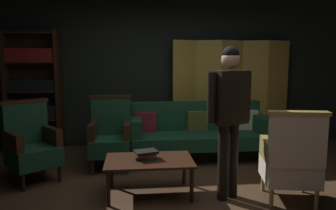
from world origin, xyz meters
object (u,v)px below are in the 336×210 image
folding_screen (232,91)px  book_black_cloth (146,152)px  armchair_wing_right (111,135)px  bookshelf (33,88)px  armchair_gilt_accent (291,159)px  velvet_couch (198,130)px  standing_figure (229,109)px  armchair_wing_left (31,143)px  coffee_table (149,163)px  book_green_cloth (146,157)px  potted_plant (122,122)px  book_red_leather (146,154)px

folding_screen → book_black_cloth: size_ratio=8.67×
armchair_wing_right → bookshelf: bearing=141.2°
armchair_gilt_accent → velvet_couch: bearing=111.4°
armchair_gilt_accent → standing_figure: size_ratio=0.61×
bookshelf → armchair_wing_left: bookshelf is taller
coffee_table → standing_figure: 1.11m
armchair_gilt_accent → armchair_wing_left: size_ratio=1.00×
bookshelf → armchair_wing_right: bookshelf is taller
bookshelf → standing_figure: bookshelf is taller
armchair_wing_right → book_green_cloth: armchair_wing_right is taller
standing_figure → potted_plant: (-1.24, 1.96, -0.49)m
bookshelf → standing_figure: 3.56m
coffee_table → potted_plant: (-0.36, 1.77, 0.16)m
bookshelf → potted_plant: 1.62m
book_red_leather → folding_screen: bearing=52.1°
bookshelf → potted_plant: bearing=-12.6°
coffee_table → potted_plant: potted_plant is taller
book_black_cloth → armchair_gilt_accent: bearing=-14.0°
armchair_wing_right → book_black_cloth: (0.47, -1.00, 0.02)m
armchair_gilt_accent → armchair_wing_right: (-2.03, 1.39, 0.00)m
bookshelf → book_black_cloth: bookshelf is taller
velvet_couch → book_red_leather: bearing=-123.1°
armchair_gilt_accent → potted_plant: (-1.89, 2.14, 0.04)m
bookshelf → velvet_couch: size_ratio=0.97×
armchair_wing_right → potted_plant: 0.77m
velvet_couch → book_red_leather: velvet_couch is taller
armchair_wing_right → folding_screen: bearing=27.8°
armchair_wing_left → potted_plant: armchair_wing_left is taller
armchair_wing_left → armchair_wing_right: size_ratio=1.00×
velvet_couch → book_green_cloth: size_ratio=9.98×
armchair_gilt_accent → book_green_cloth: bearing=166.0°
velvet_couch → book_green_cloth: 1.61m
book_green_cloth → standing_figure: bearing=-12.8°
book_green_cloth → book_black_cloth: size_ratio=0.84×
folding_screen → velvet_couch: bearing=-135.0°
bookshelf → armchair_wing_left: (0.37, -1.48, -0.58)m
folding_screen → armchair_wing_left: (-3.10, -1.51, -0.50)m
bookshelf → book_green_cloth: (1.82, -2.09, -0.63)m
armchair_wing_left → book_green_cloth: size_ratio=4.89×
coffee_table → armchair_gilt_accent: size_ratio=0.96×
bookshelf → armchair_gilt_accent: bookshelf is taller
folding_screen → book_black_cloth: (-1.64, -2.11, -0.48)m
book_black_cloth → book_red_leather: bearing=0.0°
armchair_wing_left → book_black_cloth: bearing=-22.5°
bookshelf → velvet_couch: (2.70, -0.74, -0.62)m
armchair_gilt_accent → bookshelf: bearing=143.8°
bookshelf → book_red_leather: bookshelf is taller
potted_plant → book_red_leather: potted_plant is taller
potted_plant → book_red_leather: size_ratio=4.65×
folding_screen → armchair_wing_left: bearing=-154.0°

